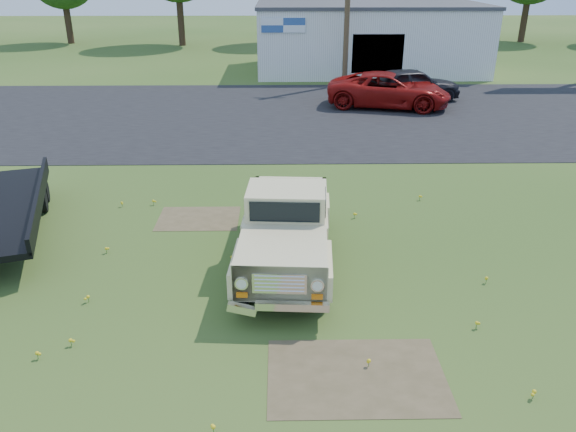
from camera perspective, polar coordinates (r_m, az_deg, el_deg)
The scene contains 9 objects.
ground at distance 12.30m, azimuth -1.84°, elevation -6.97°, with size 140.00×140.00×0.00m, color #2B4C18.
asphalt_lot at distance 26.30m, azimuth -1.42°, elevation 10.20°, with size 90.00×14.00×0.02m, color black.
dirt_patch_a at distance 9.94m, azimuth 6.95°, elevation -15.85°, with size 3.00×2.00×0.01m, color brown.
dirt_patch_b at distance 15.56m, azimuth -9.06°, elevation -0.26°, with size 2.20×1.60×0.01m, color brown.
commercial_building at distance 38.19m, azimuth 8.15°, elevation 17.58°, with size 14.20×8.20×4.15m.
utility_pole_mid at distance 32.79m, azimuth 6.08°, elevation 21.01°, with size 1.60×0.30×9.00m.
vintage_pickup_truck at distance 12.63m, azimuth -0.20°, elevation -1.15°, with size 2.05×5.27×1.91m, color #CEC58A, non-canonical shape.
red_pickup at distance 28.11m, azimuth 10.22°, elevation 12.45°, with size 2.69×5.84×1.62m, color maroon.
dark_sedan at distance 29.63m, azimuth 12.46°, elevation 12.89°, with size 1.95×4.86×1.65m, color black.
Camera 1 is at (0.22, -10.52, 6.37)m, focal length 35.00 mm.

